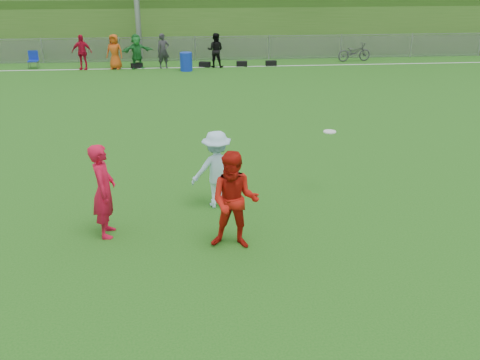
{
  "coord_description": "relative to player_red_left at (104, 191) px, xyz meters",
  "views": [
    {
      "loc": [
        -0.34,
        -9.28,
        5.14
      ],
      "look_at": [
        0.58,
        0.5,
        1.05
      ],
      "focal_mm": 40.0,
      "sensor_mm": 36.0,
      "label": 1
    }
  ],
  "objects": [
    {
      "name": "sideline_far",
      "position": [
        2.09,
        17.57,
        -0.95
      ],
      "size": [
        60.0,
        0.1,
        0.01
      ],
      "primitive_type": "cube",
      "color": "white",
      "rests_on": "ground"
    },
    {
      "name": "recycling_bin",
      "position": [
        1.59,
        16.77,
        -0.51
      ],
      "size": [
        0.78,
        0.78,
        0.89
      ],
      "primitive_type": "cylinder",
      "rotation": [
        0.0,
        0.0,
        -0.4
      ],
      "color": "#1030B3",
      "rests_on": "ground"
    },
    {
      "name": "fence",
      "position": [
        2.09,
        19.57,
        -0.3
      ],
      "size": [
        58.0,
        0.06,
        1.3
      ],
      "color": "gray",
      "rests_on": "ground"
    },
    {
      "name": "bicycle",
      "position": [
        10.55,
        18.57,
        -0.47
      ],
      "size": [
        1.89,
        0.87,
        0.96
      ],
      "primitive_type": "imported",
      "rotation": [
        0.0,
        0.0,
        1.7
      ],
      "color": "#323335",
      "rests_on": "ground"
    },
    {
      "name": "berm",
      "position": [
        2.09,
        30.57,
        0.55
      ],
      "size": [
        120.0,
        18.0,
        3.0
      ],
      "primitive_type": "cube",
      "color": "#2C5718",
      "rests_on": "ground"
    },
    {
      "name": "camp_chair",
      "position": [
        -6.03,
        18.07,
        -0.7
      ],
      "size": [
        0.51,
        0.52,
        0.86
      ],
      "rotation": [
        0.0,
        0.0,
        0.06
      ],
      "color": "#0F26A4",
      "rests_on": "ground"
    },
    {
      "name": "gear_bags",
      "position": [
        3.0,
        17.67,
        -0.82
      ],
      "size": [
        7.41,
        0.48,
        0.26
      ],
      "color": "black",
      "rests_on": "ground"
    },
    {
      "name": "player_red_center",
      "position": [
        2.5,
        -0.73,
        0.01
      ],
      "size": [
        1.06,
        0.9,
        1.92
      ],
      "primitive_type": "imported",
      "rotation": [
        0.0,
        0.0,
        -0.21
      ],
      "color": "#B4150C",
      "rests_on": "ground"
    },
    {
      "name": "player_blue",
      "position": [
        2.26,
        1.14,
        -0.08
      ],
      "size": [
        1.23,
        0.85,
        1.74
      ],
      "primitive_type": "imported",
      "rotation": [
        0.0,
        0.0,
        3.34
      ],
      "color": "#ACDBEE",
      "rests_on": "ground"
    },
    {
      "name": "player_red_left",
      "position": [
        0.0,
        0.0,
        0.0
      ],
      "size": [
        0.47,
        0.7,
        1.9
      ],
      "primitive_type": "imported",
      "rotation": [
        0.0,
        0.0,
        1.59
      ],
      "color": "red",
      "rests_on": "ground"
    },
    {
      "name": "frisbee",
      "position": [
        4.88,
        1.7,
        0.52
      ],
      "size": [
        0.29,
        0.29,
        0.03
      ],
      "color": "silver",
      "rests_on": "ground"
    },
    {
      "name": "spectator_row",
      "position": [
        -0.5,
        17.57,
        -0.1
      ],
      "size": [
        7.58,
        1.04,
        1.69
      ],
      "color": "red",
      "rests_on": "ground"
    },
    {
      "name": "ground",
      "position": [
        2.09,
        -0.43,
        -0.95
      ],
      "size": [
        120.0,
        120.0,
        0.0
      ],
      "primitive_type": "plane",
      "color": "#1A5B13",
      "rests_on": "ground"
    }
  ]
}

